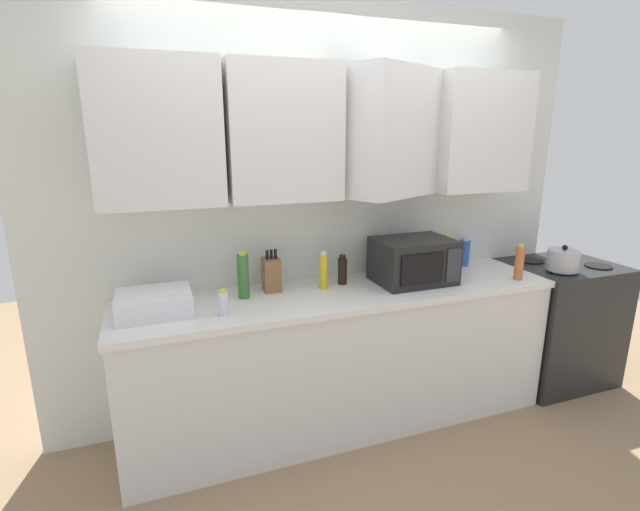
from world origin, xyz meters
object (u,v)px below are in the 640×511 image
(stove_range, at_px, (556,321))
(bottle_spice_jar, at_px, (519,263))
(microwave, at_px, (413,261))
(dish_rack, at_px, (154,303))
(bottle_clear_tall, at_px, (223,303))
(bottle_yellow_mustard, at_px, (323,271))
(kettle, at_px, (563,260))
(bottle_blue_cleaner, at_px, (465,252))
(bottle_soy_dark, at_px, (342,270))
(bottle_green_oil, at_px, (243,276))
(knife_block, at_px, (271,274))
(bottle_red_sauce, at_px, (446,253))

(stove_range, distance_m, bottle_spice_jar, 0.82)
(microwave, bearing_deg, dish_rack, -179.71)
(bottle_clear_tall, distance_m, bottle_yellow_mustard, 0.68)
(dish_rack, bearing_deg, bottle_spice_jar, -4.82)
(dish_rack, height_order, bottle_clear_tall, bottle_clear_tall)
(kettle, distance_m, bottle_spice_jar, 0.41)
(bottle_clear_tall, bearing_deg, bottle_blue_cleaner, 11.30)
(stove_range, bearing_deg, bottle_soy_dark, 175.11)
(dish_rack, xyz_separation_m, bottle_clear_tall, (0.34, -0.15, 0.01))
(bottle_green_oil, relative_size, bottle_yellow_mustard, 1.16)
(bottle_clear_tall, relative_size, bottle_blue_cleaner, 0.70)
(kettle, relative_size, bottle_blue_cleaner, 1.00)
(kettle, height_order, microwave, microwave)
(dish_rack, relative_size, bottle_yellow_mustard, 1.60)
(dish_rack, bearing_deg, microwave, 0.29)
(microwave, xyz_separation_m, knife_block, (-0.89, 0.15, -0.04))
(knife_block, relative_size, bottle_spice_jar, 1.09)
(bottle_yellow_mustard, relative_size, bottle_soy_dark, 1.26)
(bottle_spice_jar, distance_m, bottle_green_oil, 1.77)
(stove_range, xyz_separation_m, kettle, (-0.17, -0.14, 0.53))
(bottle_green_oil, height_order, bottle_clear_tall, bottle_green_oil)
(bottle_green_oil, height_order, bottle_red_sauce, bottle_green_oil)
(bottle_red_sauce, xyz_separation_m, bottle_clear_tall, (-1.58, -0.31, -0.05))
(bottle_green_oil, bearing_deg, bottle_soy_dark, 3.53)
(stove_range, relative_size, bottle_green_oil, 3.33)
(bottle_red_sauce, bearing_deg, knife_block, -179.70)
(dish_rack, distance_m, bottle_clear_tall, 0.37)
(bottle_yellow_mustard, xyz_separation_m, bottle_soy_dark, (0.14, 0.04, -0.02))
(bottle_yellow_mustard, height_order, bottle_soy_dark, bottle_yellow_mustard)
(stove_range, distance_m, bottle_blue_cleaner, 0.92)
(bottle_spice_jar, distance_m, bottle_yellow_mustard, 1.28)
(bottle_red_sauce, bearing_deg, bottle_soy_dark, -177.23)
(knife_block, bearing_deg, bottle_clear_tall, -138.13)
(bottle_yellow_mustard, bearing_deg, knife_block, 166.55)
(dish_rack, relative_size, bottle_red_sauce, 1.51)
(bottle_clear_tall, xyz_separation_m, bottle_soy_dark, (0.79, 0.27, 0.02))
(bottle_green_oil, relative_size, bottle_red_sauce, 1.09)
(kettle, bearing_deg, microwave, 171.15)
(bottle_green_oil, height_order, bottle_soy_dark, bottle_green_oil)
(dish_rack, height_order, bottle_green_oil, bottle_green_oil)
(stove_range, distance_m, dish_rack, 2.86)
(dish_rack, relative_size, knife_block, 1.48)
(bottle_blue_cleaner, bearing_deg, bottle_red_sauce, -166.67)
(stove_range, height_order, bottle_yellow_mustard, bottle_yellow_mustard)
(kettle, bearing_deg, bottle_blue_cleaner, 145.35)
(bottle_yellow_mustard, distance_m, bottle_blue_cleaner, 1.14)
(microwave, relative_size, bottle_green_oil, 1.75)
(dish_rack, xyz_separation_m, bottle_blue_cleaner, (2.11, 0.21, 0.04))
(bottle_spice_jar, distance_m, bottle_clear_tall, 1.90)
(bottle_yellow_mustard, xyz_separation_m, bottle_blue_cleaner, (1.13, 0.13, -0.01))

